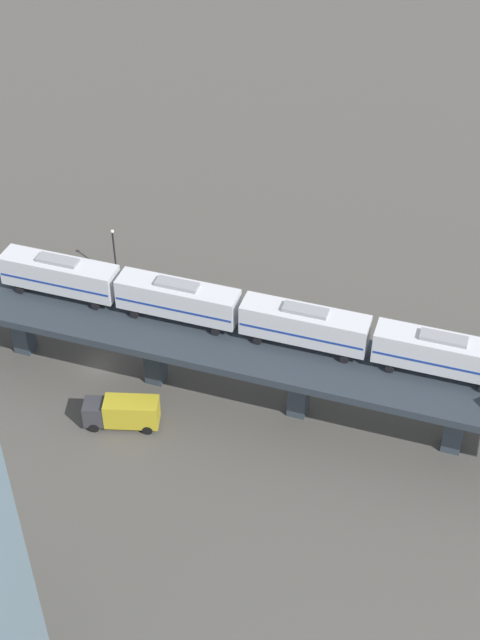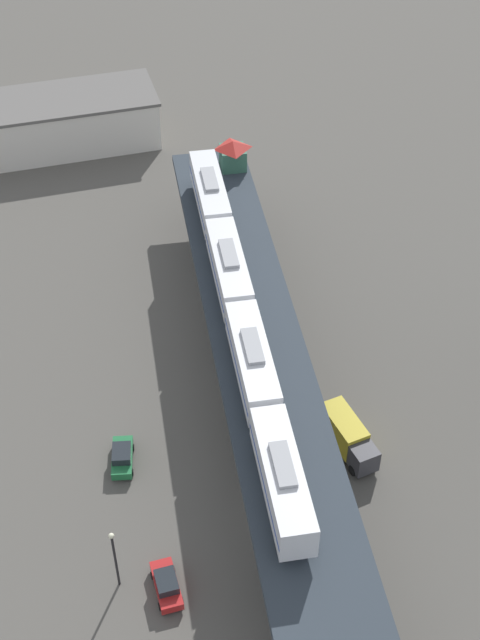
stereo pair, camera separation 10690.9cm
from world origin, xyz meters
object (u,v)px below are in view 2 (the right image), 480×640
at_px(signal_hut, 233,154).
at_px(street_car_red, 167,584).
at_px(warehouse_building, 49,123).
at_px(street_lamp, 115,555).
at_px(street_car_green, 122,456).
at_px(delivery_truck, 348,436).
at_px(subway_train, 240,312).

distance_m(signal_hut, street_car_red, 50.48).
xyz_separation_m(signal_hut, warehouse_building, (-18.02, 23.56, -5.88)).
xyz_separation_m(street_lamp, warehouse_building, (5.50, 67.35, -0.70)).
xyz_separation_m(street_car_green, street_lamp, (-2.90, -11.82, 3.17)).
bearing_deg(delivery_truck, subway_train, 124.21).
bearing_deg(street_car_green, street_car_red, -87.59).
bearing_deg(street_lamp, signal_hut, 61.76).
bearing_deg(delivery_truck, street_car_green, 166.77).
bearing_deg(street_lamp, delivery_truck, 17.47).
bearing_deg(street_car_green, signal_hut, 57.19).
xyz_separation_m(street_car_red, warehouse_building, (2.02, 69.13, 2.47)).
bearing_deg(street_lamp, street_car_red, -27.12).
distance_m(street_lamp, warehouse_building, 67.58).
distance_m(street_car_green, street_car_red, 13.61).
xyz_separation_m(street_car_red, street_lamp, (-3.48, 1.78, 3.17)).
relative_size(street_car_red, street_lamp, 0.64).
distance_m(street_car_red, warehouse_building, 69.21).
xyz_separation_m(delivery_truck, warehouse_building, (-17.24, 60.20, 1.65)).
relative_size(delivery_truck, street_lamp, 1.07).
height_order(subway_train, warehouse_building, subway_train).
relative_size(street_car_green, delivery_truck, 0.63).
distance_m(signal_hut, street_car_green, 38.95).
bearing_deg(signal_hut, delivery_truck, -91.23).
bearing_deg(warehouse_building, street_car_red, -91.68).
distance_m(subway_train, street_car_green, 16.72).
bearing_deg(signal_hut, street_lamp, -118.24).
bearing_deg(street_car_red, delivery_truck, 24.89).
height_order(delivery_truck, street_lamp, street_lamp).
xyz_separation_m(signal_hut, delivery_truck, (-0.79, -36.64, -7.53)).
bearing_deg(street_car_green, subway_train, 23.32).
relative_size(signal_hut, street_car_red, 0.82).
bearing_deg(signal_hut, warehouse_building, 127.41).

